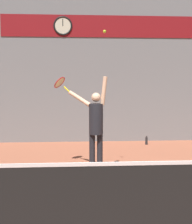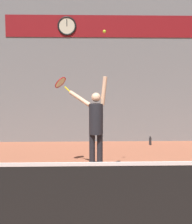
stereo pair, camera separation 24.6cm
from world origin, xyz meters
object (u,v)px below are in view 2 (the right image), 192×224
Objects in this scene: scoreboard_clock at (67,26)px; tennis_ball at (104,31)px; tennis_player at (96,124)px; tennis_racket at (61,83)px; water_bottle at (150,141)px.

tennis_ball is (1.03, -3.75, -0.78)m from scoreboard_clock.
tennis_player is at bearing 153.36° from tennis_ball.
tennis_ball is at bearing -29.79° from tennis_racket.
tennis_player reaches higher than water_bottle.
scoreboard_clock is 3.70m from tennis_racket.
tennis_racket is (-0.80, 0.47, 0.91)m from tennis_player.
tennis_player is (0.84, -3.66, -2.78)m from scoreboard_clock.
tennis_player is at bearing -30.50° from tennis_racket.
scoreboard_clock is at bearing 105.29° from tennis_ball.
scoreboard_clock is 3.97m from tennis_ball.
tennis_racket is 4.14m from water_bottle.
tennis_ball is at bearing -74.71° from scoreboard_clock.
water_bottle is (1.68, 3.13, -2.97)m from tennis_ball.
scoreboard_clock is at bearing 166.99° from water_bottle.
tennis_ball is (0.98, -0.56, 1.10)m from tennis_racket.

